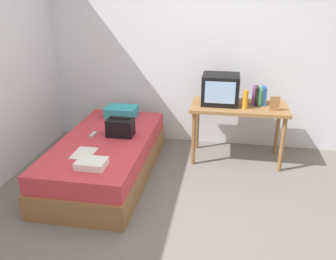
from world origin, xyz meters
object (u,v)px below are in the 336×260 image
book_row (259,96)px  folded_towel (92,164)px  tv (220,89)px  picture_frame (275,104)px  magazine (84,153)px  remote_silver (93,134)px  handbag (120,127)px  bed (106,157)px  remote_dark (92,160)px  desk (239,112)px  pillow (121,112)px  water_bottle (245,100)px

book_row → folded_towel: (-1.61, -1.42, -0.34)m
tv → book_row: bearing=4.8°
picture_frame → folded_towel: (-1.78, -1.21, -0.31)m
book_row → magazine: bearing=-147.3°
book_row → folded_towel: bearing=-138.7°
remote_silver → folded_towel: 0.79m
tv → handbag: tv is taller
bed → remote_dark: (0.06, -0.55, 0.24)m
handbag → remote_dark: bearing=-98.0°
handbag → remote_silver: size_ratio=2.08×
desk → remote_silver: desk is taller
pillow → folded_towel: (0.14, -1.42, -0.03)m
handbag → remote_silver: handbag is taller
tv → pillow: size_ratio=1.09×
desk → book_row: size_ratio=4.92×
bed → folded_towel: size_ratio=7.14×
bed → remote_silver: bearing=158.1°
pillow → handbag: size_ratio=1.34×
pillow → remote_silver: 0.70m
water_bottle → magazine: water_bottle is taller
remote_dark → remote_silver: same height
tv → remote_silver: size_ratio=3.06×
pillow → remote_dark: size_ratio=2.58×
handbag → folded_towel: size_ratio=1.07×
water_bottle → picture_frame: 0.34m
book_row → folded_towel: book_row is taller
water_bottle → tv: bearing=152.5°
picture_frame → remote_dark: bearing=-149.2°
pillow → magazine: pillow is taller
desk → picture_frame: picture_frame is taller
tv → picture_frame: bearing=-15.1°
magazine → water_bottle: bearing=30.6°
picture_frame → folded_towel: bearing=-145.8°
desk → remote_dark: bearing=-139.4°
bed → pillow: 0.81m
book_row → picture_frame: bearing=-52.1°
water_bottle → remote_silver: bearing=-164.1°
tv → picture_frame: tv is taller
desk → tv: (-0.24, 0.03, 0.27)m
magazine → remote_silver: 0.48m
handbag → magazine: (-0.24, -0.52, -0.10)m
pillow → handbag: handbag is taller
bed → book_row: (1.72, 0.75, 0.61)m
remote_dark → remote_silver: (-0.23, 0.61, 0.00)m
handbag → remote_silver: 0.34m
book_row → pillow: bearing=179.8°
water_bottle → handbag: size_ratio=0.74×
remote_dark → folded_towel: 0.13m
picture_frame → remote_silver: bearing=-167.0°
tv → magazine: tv is taller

